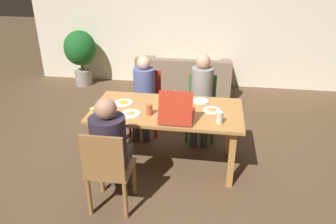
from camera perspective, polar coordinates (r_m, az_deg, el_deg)
ground_plane at (r=4.32m, az=-0.20°, el=-8.86°), size 20.00×20.00×0.00m
back_wall at (r=6.63m, az=3.84°, el=16.17°), size 6.41×0.12×2.72m
dining_table at (r=3.97m, az=-0.21°, el=-0.78°), size 1.80×0.91×0.78m
chair_0 at (r=3.38m, az=-10.38°, el=-9.83°), size 0.44×0.44×0.96m
person_0 at (r=3.37m, az=-9.94°, el=-5.34°), size 0.36×0.55×1.25m
chair_1 at (r=4.80m, az=5.82°, el=1.49°), size 0.42×0.45×0.89m
person_1 at (r=4.58m, az=5.85°, el=3.47°), size 0.30×0.49×1.25m
chair_2 at (r=4.94m, az=-3.82°, el=2.59°), size 0.44×0.45×0.91m
person_2 at (r=4.73m, az=-4.28°, el=3.73°), size 0.31×0.52×1.17m
pizza_box_0 at (r=3.74m, az=1.63°, el=-0.05°), size 0.37×0.50×0.37m
plate_0 at (r=4.12m, az=-7.72°, el=1.65°), size 0.23×0.23×0.03m
plate_1 at (r=3.93m, az=7.59°, el=0.38°), size 0.21×0.21×0.03m
plate_2 at (r=3.83m, az=-6.51°, el=-0.26°), size 0.24×0.24×0.03m
plate_3 at (r=4.16m, az=5.67°, el=1.92°), size 0.21×0.21×0.01m
drinking_glass_0 at (r=4.15m, az=1.18°, el=2.83°), size 0.06×0.06×0.12m
drinking_glass_1 at (r=3.80m, az=-12.83°, el=-0.16°), size 0.07×0.07×0.12m
drinking_glass_2 at (r=3.78m, az=-3.26°, el=0.42°), size 0.07×0.07×0.13m
drinking_glass_3 at (r=3.62m, az=8.94°, el=-0.98°), size 0.08×0.08×0.13m
couch at (r=6.28m, az=2.89°, el=5.48°), size 1.71×0.91×0.78m
potted_plant at (r=6.88m, az=-14.98°, el=10.13°), size 0.63×0.63×1.12m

